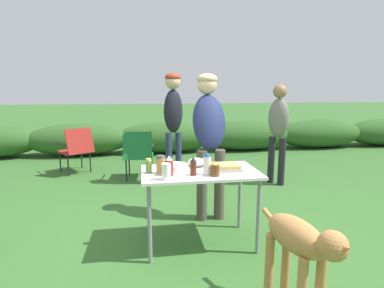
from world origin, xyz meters
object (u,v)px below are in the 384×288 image
object	(u,v)px
camp_chair_green_behind_table	(139,153)
camp_chair_near_hedge	(76,148)
food_tray	(223,167)
relish_jar	(149,166)
mixing_bowl	(197,162)
standing_person_with_beanie	(173,113)
bbq_sauce_bottle	(193,167)
dog	(300,245)
paper_cup_stack	(166,172)
beer_bottle	(215,169)
spice_jar	(160,165)
standing_person_in_red_jacket	(209,129)
plate_stack	(175,167)
mayo_bottle	(207,164)
folding_table	(200,179)
ketchup_bottle	(169,166)
standing_person_in_dark_puffer	(278,125)

from	to	relation	value
camp_chair_green_behind_table	camp_chair_near_hedge	bearing A→B (deg)	156.02
food_tray	relish_jar	world-z (taller)	relish_jar
mixing_bowl	standing_person_with_beanie	world-z (taller)	standing_person_with_beanie
bbq_sauce_bottle	dog	distance (m)	1.11
standing_person_with_beanie	camp_chair_near_hedge	size ratio (longest dim) A/B	2.10
paper_cup_stack	beer_bottle	distance (m)	0.44
spice_jar	beer_bottle	world-z (taller)	spice_jar
relish_jar	spice_jar	xyz separation A→B (m)	(0.11, -0.05, 0.02)
standing_person_in_red_jacket	relish_jar	bearing A→B (deg)	-137.47
food_tray	standing_person_in_red_jacket	xyz separation A→B (m)	(0.00, 0.66, 0.29)
plate_stack	dog	xyz separation A→B (m)	(0.68, -1.15, -0.25)
food_tray	mayo_bottle	xyz separation A→B (m)	(-0.19, -0.13, 0.07)
food_tray	folding_table	bearing A→B (deg)	179.90
folding_table	mayo_bottle	xyz separation A→B (m)	(0.04, -0.13, 0.18)
dog	food_tray	bearing A→B (deg)	-90.00
plate_stack	camp_chair_near_hedge	xyz separation A→B (m)	(-1.50, 2.74, -0.30)
bbq_sauce_bottle	relish_jar	distance (m)	0.42
bbq_sauce_bottle	camp_chair_near_hedge	distance (m)	3.41
plate_stack	relish_jar	distance (m)	0.27
ketchup_bottle	paper_cup_stack	bearing A→B (deg)	-105.89
ketchup_bottle	beer_bottle	bearing A→B (deg)	-10.88
folding_table	paper_cup_stack	xyz separation A→B (m)	(-0.34, -0.23, 0.15)
food_tray	ketchup_bottle	world-z (taller)	ketchup_bottle
mayo_bottle	camp_chair_green_behind_table	distance (m)	2.49
relish_jar	standing_person_in_red_jacket	xyz separation A→B (m)	(0.71, 0.65, 0.25)
relish_jar	mayo_bottle	size ratio (longest dim) A/B	0.64
food_tray	dog	size ratio (longest dim) A/B	0.42
folding_table	standing_person_with_beanie	size ratio (longest dim) A/B	0.63
ketchup_bottle	standing_person_in_red_jacket	xyz separation A→B (m)	(0.53, 0.77, 0.23)
food_tray	mayo_bottle	bearing A→B (deg)	-144.88
mayo_bottle	standing_person_with_beanie	distance (m)	2.10
mixing_bowl	standing_person_in_red_jacket	size ratio (longest dim) A/B	0.11
standing_person_in_dark_puffer	dog	distance (m)	2.99
standing_person_in_dark_puffer	folding_table	bearing A→B (deg)	-80.05
ketchup_bottle	camp_chair_green_behind_table	world-z (taller)	ketchup_bottle
ketchup_bottle	mayo_bottle	world-z (taller)	mayo_bottle
beer_bottle	standing_person_in_red_jacket	size ratio (longest dim) A/B	0.08
standing_person_in_dark_puffer	camp_chair_near_hedge	size ratio (longest dim) A/B	1.90
relish_jar	standing_person_in_dark_puffer	xyz separation A→B (m)	(2.04, 1.67, 0.15)
food_tray	paper_cup_stack	world-z (taller)	paper_cup_stack
beer_bottle	standing_person_in_red_jacket	bearing A→B (deg)	81.52
plate_stack	dog	distance (m)	1.36
paper_cup_stack	dog	bearing A→B (deg)	-46.26
ketchup_bottle	standing_person_with_beanie	distance (m)	2.10
mixing_bowl	beer_bottle	xyz separation A→B (m)	(0.10, -0.37, 0.02)
folding_table	relish_jar	distance (m)	0.50
folding_table	plate_stack	xyz separation A→B (m)	(-0.23, 0.09, 0.10)
food_tray	spice_jar	distance (m)	0.61
mayo_bottle	camp_chair_near_hedge	world-z (taller)	mayo_bottle
spice_jar	mayo_bottle	xyz separation A→B (m)	(0.41, -0.10, 0.02)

